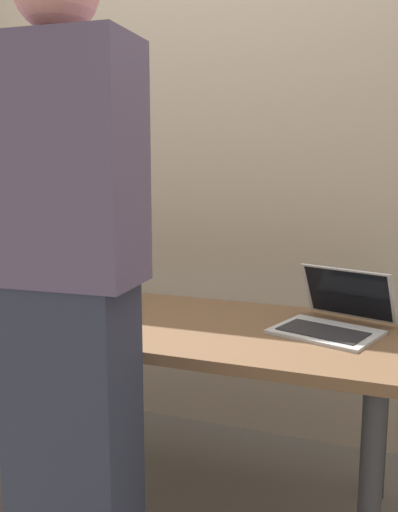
{
  "coord_description": "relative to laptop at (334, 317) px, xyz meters",
  "views": [
    {
      "loc": [
        0.78,
        -1.83,
        1.31
      ],
      "look_at": [
        0.09,
        0.0,
        0.98
      ],
      "focal_mm": 38.68,
      "sensor_mm": 36.0,
      "label": 1
    }
  ],
  "objects": [
    {
      "name": "ground_plane",
      "position": [
        -0.57,
        -0.09,
        -0.78
      ],
      "size": [
        8.0,
        8.0,
        0.0
      ],
      "primitive_type": "plane",
      "color": "slate",
      "rests_on": "ground"
    },
    {
      "name": "desk",
      "position": [
        -0.57,
        -0.09,
        -0.14
      ],
      "size": [
        1.58,
        0.72,
        0.73
      ],
      "color": "brown",
      "rests_on": "ground"
    },
    {
      "name": "laptop",
      "position": [
        0.0,
        0.0,
        0.0
      ],
      "size": [
        0.43,
        0.44,
        0.21
      ],
      "color": "#B7BABC",
      "rests_on": "desk"
    },
    {
      "name": "beer_bottle_amber",
      "position": [
        -0.89,
        -0.06,
        0.08
      ],
      "size": [
        0.07,
        0.07,
        0.31
      ],
      "color": "brown",
      "rests_on": "desk"
    },
    {
      "name": "beer_bottle_brown",
      "position": [
        -0.96,
        -0.09,
        0.06
      ],
      "size": [
        0.07,
        0.07,
        0.28
      ],
      "color": "#472B14",
      "rests_on": "desk"
    },
    {
      "name": "person_figure",
      "position": [
        -0.62,
        -0.7,
        0.19
      ],
      "size": [
        0.41,
        0.32,
        1.88
      ],
      "color": "#2D3347",
      "rests_on": "ground"
    },
    {
      "name": "coffee_mug",
      "position": [
        -1.27,
        0.16,
        0.01
      ],
      "size": [
        0.11,
        0.07,
        0.11
      ],
      "color": "#BF4C33",
      "rests_on": "desk"
    },
    {
      "name": "back_wall",
      "position": [
        -0.57,
        0.62,
        0.52
      ],
      "size": [
        6.0,
        0.1,
        2.6
      ],
      "primitive_type": "cube",
      "color": "tan",
      "rests_on": "ground"
    }
  ]
}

